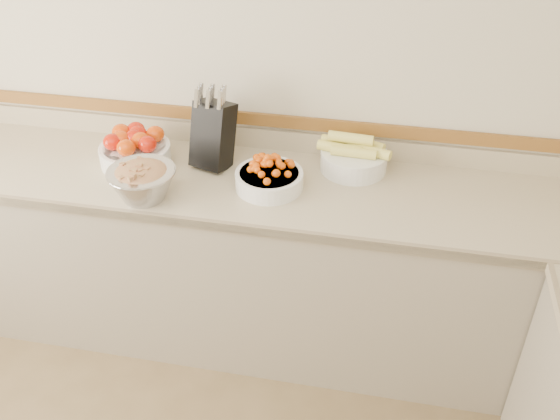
% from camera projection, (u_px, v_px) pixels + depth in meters
% --- Properties ---
extents(back_wall, '(4.00, 0.00, 4.00)m').
position_uv_depth(back_wall, '(232.00, 65.00, 2.79)').
color(back_wall, beige).
rests_on(back_wall, ground_plane).
extents(counter_back, '(4.00, 0.65, 1.08)m').
position_uv_depth(counter_back, '(222.00, 257.00, 3.01)').
color(counter_back, tan).
rests_on(counter_back, ground_plane).
extents(knife_block, '(0.21, 0.23, 0.39)m').
position_uv_depth(knife_block, '(213.00, 133.00, 2.78)').
color(knife_block, black).
rests_on(knife_block, counter_back).
extents(tomato_bowl, '(0.32, 0.32, 0.16)m').
position_uv_depth(tomato_bowl, '(135.00, 148.00, 2.83)').
color(tomato_bowl, white).
rests_on(tomato_bowl, counter_back).
extents(cherry_tomato_bowl, '(0.29, 0.29, 0.16)m').
position_uv_depth(cherry_tomato_bowl, '(269.00, 177.00, 2.67)').
color(cherry_tomato_bowl, white).
rests_on(cherry_tomato_bowl, counter_back).
extents(corn_bowl, '(0.33, 0.30, 0.18)m').
position_uv_depth(corn_bowl, '(354.00, 156.00, 2.79)').
color(corn_bowl, white).
rests_on(corn_bowl, counter_back).
extents(rhubarb_bowl, '(0.29, 0.29, 0.16)m').
position_uv_depth(rhubarb_bowl, '(142.00, 181.00, 2.59)').
color(rhubarb_bowl, '#B2B2BA').
rests_on(rhubarb_bowl, counter_back).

